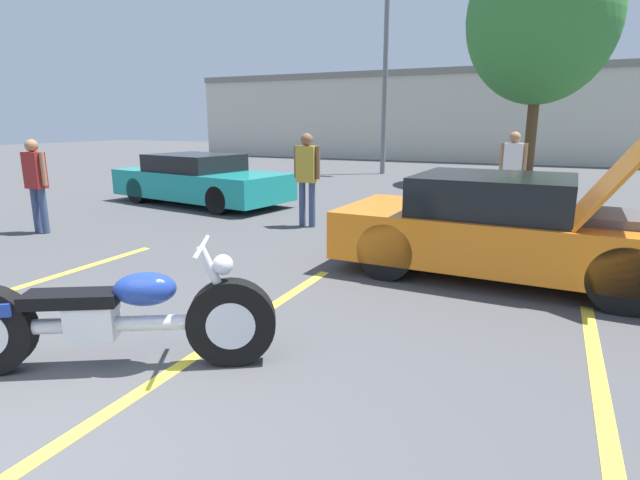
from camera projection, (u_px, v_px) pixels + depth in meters
name	position (u px, v px, depth m)	size (l,w,h in m)	color
parking_stripe_middle	(188.00, 361.00, 4.05)	(0.12, 5.43, 0.01)	yellow
parking_stripe_back	(612.00, 465.00, 2.82)	(0.12, 5.43, 0.01)	yellow
far_building	(495.00, 113.00, 24.69)	(32.00, 4.20, 4.40)	beige
light_pole	(388.00, 54.00, 17.78)	(1.21, 0.28, 7.73)	slate
tree_background	(542.00, 18.00, 14.47)	(4.27, 4.27, 7.31)	brown
motorcycle	(110.00, 319.00, 3.86)	(2.28, 1.40, 0.99)	black
show_car_hood_open	(506.00, 228.00, 6.17)	(4.10, 1.94, 1.97)	orange
parked_car_left_row	(200.00, 180.00, 11.75)	(4.62, 2.46, 1.16)	teal
spectator_near_motorcycle	(307.00, 172.00, 9.06)	(0.52, 0.22, 1.70)	#38476B
spectator_by_show_car	(36.00, 178.00, 8.54)	(0.52, 0.21, 1.61)	#38476B
spectator_midground	(512.00, 166.00, 10.12)	(0.52, 0.22, 1.71)	#38476B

